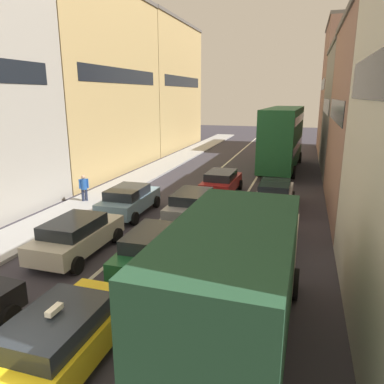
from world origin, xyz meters
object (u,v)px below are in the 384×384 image
sedan_right_lane_behind_truck (257,224)px  wagon_right_lane_far (275,194)px  sedan_centre_lane_second (155,248)px  coupe_centre_lane_fourth (221,182)px  bus_mid_queue_primary (283,136)px  wagon_left_lane_second (77,235)px  hatchback_centre_lane_third (193,204)px  removalist_box_truck (238,278)px  taxi_centre_lane_front (62,338)px  sedan_left_lane_third (129,200)px  pedestrian_near_kerb (84,187)px

sedan_right_lane_behind_truck → wagon_right_lane_far: 5.22m
sedan_centre_lane_second → coupe_centre_lane_fourth: 10.74m
coupe_centre_lane_fourth → bus_mid_queue_primary: 9.73m
wagon_left_lane_second → hatchback_centre_lane_third: 6.16m
wagon_left_lane_second → removalist_box_truck: bearing=-118.4°
taxi_centre_lane_front → wagon_left_lane_second: 6.41m
sedan_centre_lane_second → bus_mid_queue_primary: size_ratio=0.41×
removalist_box_truck → wagon_left_lane_second: 8.02m
removalist_box_truck → coupe_centre_lane_fourth: bearing=14.7°
taxi_centre_lane_front → sedan_centre_lane_second: bearing=-0.6°
taxi_centre_lane_front → sedan_centre_lane_second: (0.08, 5.27, -0.00)m
wagon_right_lane_far → sedan_right_lane_behind_truck: bearing=177.0°
sedan_centre_lane_second → sedan_left_lane_third: size_ratio=1.00×
removalist_box_truck → coupe_centre_lane_fourth: (-3.54, 14.31, -1.18)m
sedan_centre_lane_second → sedan_left_lane_third: 6.52m
coupe_centre_lane_fourth → sedan_left_lane_third: bearing=146.2°
removalist_box_truck → sedan_right_lane_behind_truck: (-0.41, 7.12, -1.18)m
sedan_left_lane_third → sedan_right_lane_behind_truck: same height
pedestrian_near_kerb → removalist_box_truck: bearing=-172.8°
removalist_box_truck → sedan_centre_lane_second: bearing=45.9°
removalist_box_truck → pedestrian_near_kerb: size_ratio=4.66×
taxi_centre_lane_front → wagon_right_lane_far: size_ratio=1.00×
sedan_left_lane_third → wagon_right_lane_far: size_ratio=1.01×
wagon_right_lane_far → pedestrian_near_kerb: bearing=102.3°
removalist_box_truck → hatchback_centre_lane_third: removalist_box_truck is taller
taxi_centre_lane_front → sedan_left_lane_third: 11.24m
hatchback_centre_lane_third → coupe_centre_lane_fourth: 5.20m
sedan_centre_lane_second → wagon_right_lane_far: size_ratio=1.01×
removalist_box_truck → wagon_right_lane_far: bearing=1.2°
hatchback_centre_lane_third → sedan_right_lane_behind_truck: 3.98m
bus_mid_queue_primary → sedan_right_lane_behind_truck: bearing=-177.1°
removalist_box_truck → wagon_right_lane_far: 12.38m
wagon_left_lane_second → bus_mid_queue_primary: bus_mid_queue_primary is taller
removalist_box_truck → wagon_right_lane_far: removalist_box_truck is taller
removalist_box_truck → sedan_right_lane_behind_truck: removalist_box_truck is taller
wagon_left_lane_second → sedan_right_lane_behind_truck: size_ratio=0.98×
taxi_centre_lane_front → wagon_left_lane_second: (-3.30, 5.50, -0.00)m
sedan_right_lane_behind_truck → removalist_box_truck: bearing=-172.7°
coupe_centre_lane_fourth → pedestrian_near_kerb: (-7.12, -4.22, 0.15)m
taxi_centre_lane_front → sedan_centre_lane_second: 5.27m
sedan_right_lane_behind_truck → pedestrian_near_kerb: size_ratio=2.66×
taxi_centre_lane_front → pedestrian_near_kerb: (-7.00, 11.78, 0.15)m
sedan_right_lane_behind_truck → wagon_right_lane_far: size_ratio=1.02×
taxi_centre_lane_front → bus_mid_queue_primary: bus_mid_queue_primary is taller
sedan_left_lane_third → sedan_right_lane_behind_truck: bearing=-106.2°
hatchback_centre_lane_third → taxi_centre_lane_front: bearing=-179.2°
pedestrian_near_kerb → sedan_right_lane_behind_truck: bearing=-145.5°
hatchback_centre_lane_third → coupe_centre_lane_fourth: bearing=-3.6°
sedan_left_lane_third → pedestrian_near_kerb: pedestrian_near_kerb is taller
hatchback_centre_lane_third → sedan_left_lane_third: 3.42m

